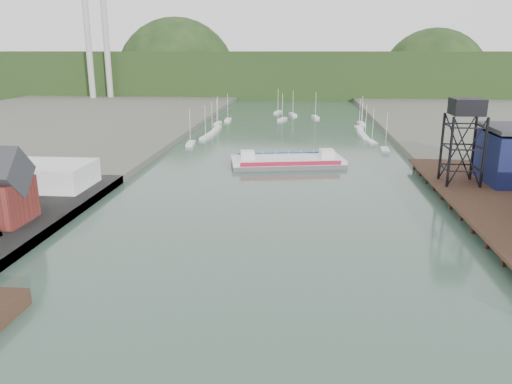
# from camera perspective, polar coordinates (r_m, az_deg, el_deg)

# --- Properties ---
(ground) EXTENTS (600.00, 600.00, 0.00)m
(ground) POSITION_cam_1_polar(r_m,az_deg,el_deg) (46.32, -1.91, -19.20)
(ground) COLOR #2E4739
(ground) RESTS_ON ground
(east_pier) EXTENTS (14.00, 70.00, 2.45)m
(east_pier) POSITION_cam_1_polar(r_m,az_deg,el_deg) (91.95, 25.51, -1.31)
(east_pier) COLOR black
(east_pier) RESTS_ON ground
(white_shed) EXTENTS (18.00, 12.00, 4.50)m
(white_shed) POSITION_cam_1_polar(r_m,az_deg,el_deg) (102.91, -23.24, 1.79)
(white_shed) COLOR silver
(white_shed) RESTS_ON west_quay
(lift_tower) EXTENTS (6.50, 6.50, 16.00)m
(lift_tower) POSITION_cam_1_polar(r_m,az_deg,el_deg) (100.78, 22.92, 8.40)
(lift_tower) COLOR black
(lift_tower) RESTS_ON east_pier
(marina_sailboats) EXTENTS (57.71, 92.65, 0.90)m
(marina_sailboats) POSITION_cam_1_polar(r_m,az_deg,el_deg) (178.06, 3.77, 7.36)
(marina_sailboats) COLOR silver
(marina_sailboats) RESTS_ON ground
(smokestacks) EXTENTS (11.20, 8.20, 60.00)m
(smokestacks) POSITION_cam_1_polar(r_m,az_deg,el_deg) (292.03, -17.65, 15.83)
(smokestacks) COLOR #ACACA6
(smokestacks) RESTS_ON ground
(distant_hills) EXTENTS (500.00, 120.00, 80.00)m
(distant_hills) POSITION_cam_1_polar(r_m,az_deg,el_deg) (339.44, 3.96, 13.10)
(distant_hills) COLOR black
(distant_hills) RESTS_ON ground
(chain_ferry) EXTENTS (28.07, 15.52, 3.82)m
(chain_ferry) POSITION_cam_1_polar(r_m,az_deg,el_deg) (119.56, 3.60, 3.52)
(chain_ferry) COLOR #545457
(chain_ferry) RESTS_ON ground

